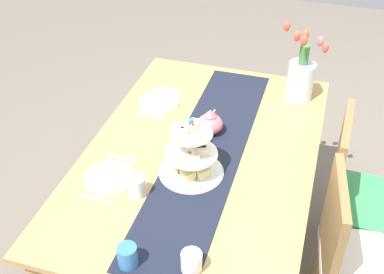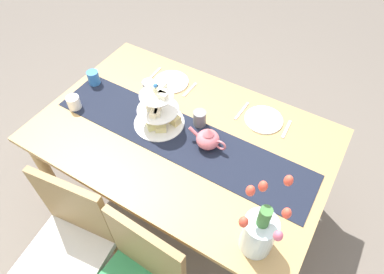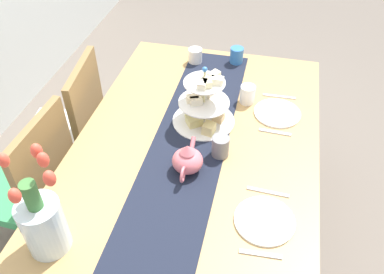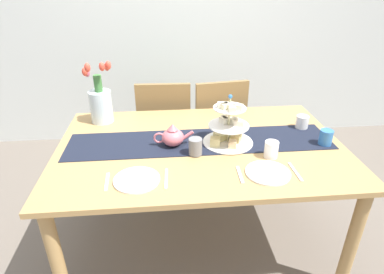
{
  "view_description": "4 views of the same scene",
  "coord_description": "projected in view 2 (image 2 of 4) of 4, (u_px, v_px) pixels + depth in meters",
  "views": [
    {
      "loc": [
        1.82,
        0.5,
        2.25
      ],
      "look_at": [
        -0.07,
        -0.07,
        0.77
      ],
      "focal_mm": 46.53,
      "sensor_mm": 36.0,
      "label": 1
    },
    {
      "loc": [
        -0.7,
        1.06,
        2.23
      ],
      "look_at": [
        -0.09,
        0.04,
        0.82
      ],
      "focal_mm": 31.56,
      "sensor_mm": 36.0,
      "label": 2
    },
    {
      "loc": [
        -1.31,
        -0.28,
        1.99
      ],
      "look_at": [
        0.01,
        0.02,
        0.77
      ],
      "focal_mm": 37.58,
      "sensor_mm": 36.0,
      "label": 3
    },
    {
      "loc": [
        -0.21,
        -1.68,
        1.67
      ],
      "look_at": [
        -0.06,
        -0.07,
        0.83
      ],
      "focal_mm": 30.14,
      "sensor_mm": 36.0,
      "label": 4
    }
  ],
  "objects": [
    {
      "name": "teapot",
      "position": [
        208.0,
        139.0,
        1.86
      ],
      "size": [
        0.24,
        0.13,
        0.14
      ],
      "color": "#D66B75",
      "rests_on": "table_runner"
    },
    {
      "name": "mug_white_text",
      "position": [
        149.0,
        88.0,
        2.14
      ],
      "size": [
        0.08,
        0.08,
        0.09
      ],
      "primitive_type": "cylinder",
      "color": "white",
      "rests_on": "dining_table"
    },
    {
      "name": "ground_plane",
      "position": [
        185.0,
        198.0,
        2.53
      ],
      "size": [
        8.0,
        8.0,
        0.0
      ],
      "primitive_type": "plane",
      "color": "#6B6056"
    },
    {
      "name": "fork_right",
      "position": [
        190.0,
        90.0,
        2.2
      ],
      "size": [
        0.02,
        0.15,
        0.01
      ],
      "primitive_type": "cube",
      "rotation": [
        0.0,
        0.0,
        -0.04
      ],
      "color": "silver",
      "rests_on": "dining_table"
    },
    {
      "name": "tiered_cake_stand",
      "position": [
        159.0,
        112.0,
        1.94
      ],
      "size": [
        0.3,
        0.3,
        0.3
      ],
      "color": "beige",
      "rests_on": "table_runner"
    },
    {
      "name": "dining_table",
      "position": [
        183.0,
        144.0,
        2.03
      ],
      "size": [
        1.69,
        1.09,
        0.74
      ],
      "color": "tan",
      "rests_on": "ground_plane"
    },
    {
      "name": "fork_left",
      "position": [
        287.0,
        129.0,
        1.98
      ],
      "size": [
        0.02,
        0.15,
        0.01
      ],
      "primitive_type": "cube",
      "rotation": [
        0.0,
        0.0,
        0.05
      ],
      "color": "silver",
      "rests_on": "dining_table"
    },
    {
      "name": "cream_jug",
      "position": [
        74.0,
        103.0,
        2.06
      ],
      "size": [
        0.08,
        0.08,
        0.08
      ],
      "primitive_type": "cylinder",
      "color": "white",
      "rests_on": "dining_table"
    },
    {
      "name": "knife_left",
      "position": [
        242.0,
        111.0,
        2.07
      ],
      "size": [
        0.02,
        0.17,
        0.01
      ],
      "primitive_type": "cube",
      "rotation": [
        0.0,
        0.0,
        -0.04
      ],
      "color": "silver",
      "rests_on": "dining_table"
    },
    {
      "name": "mug_grey",
      "position": [
        200.0,
        118.0,
        1.97
      ],
      "size": [
        0.08,
        0.08,
        0.09
      ],
      "primitive_type": "cylinder",
      "color": "slate",
      "rests_on": "table_runner"
    },
    {
      "name": "chair_right",
      "position": [
        70.0,
        241.0,
        1.79
      ],
      "size": [
        0.47,
        0.47,
        0.91
      ],
      "color": "olive",
      "rests_on": "ground_plane"
    },
    {
      "name": "knife_right",
      "position": [
        153.0,
        75.0,
        2.29
      ],
      "size": [
        0.02,
        0.17,
        0.01
      ],
      "primitive_type": "cube",
      "rotation": [
        0.0,
        0.0,
        0.02
      ],
      "color": "silver",
      "rests_on": "dining_table"
    },
    {
      "name": "dinner_plate_right",
      "position": [
        171.0,
        82.0,
        2.24
      ],
      "size": [
        0.23,
        0.23,
        0.01
      ],
      "primitive_type": "cylinder",
      "color": "white",
      "rests_on": "dining_table"
    },
    {
      "name": "mug_orange",
      "position": [
        94.0,
        78.0,
        2.2
      ],
      "size": [
        0.08,
        0.08,
        0.09
      ],
      "primitive_type": "cylinder",
      "color": "#3370B7",
      "rests_on": "dining_table"
    },
    {
      "name": "tulip_vase",
      "position": [
        259.0,
        231.0,
        1.43
      ],
      "size": [
        0.19,
        0.25,
        0.43
      ],
      "color": "silver",
      "rests_on": "dining_table"
    },
    {
      "name": "table_runner",
      "position": [
        180.0,
        137.0,
        1.94
      ],
      "size": [
        1.59,
        0.34,
        0.0
      ],
      "primitive_type": "cube",
      "color": "black",
      "rests_on": "dining_table"
    },
    {
      "name": "dinner_plate_left",
      "position": [
        264.0,
        120.0,
        2.02
      ],
      "size": [
        0.23,
        0.23,
        0.01
      ],
      "primitive_type": "cylinder",
      "color": "white",
      "rests_on": "dining_table"
    }
  ]
}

